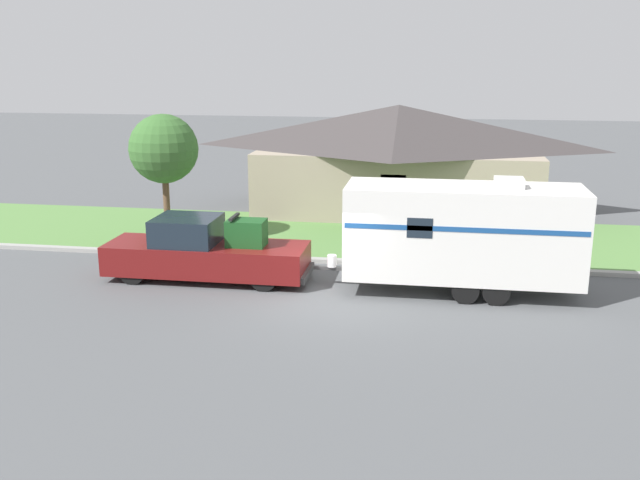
{
  "coord_description": "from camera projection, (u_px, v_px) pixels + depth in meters",
  "views": [
    {
      "loc": [
        2.82,
        -18.82,
        6.75
      ],
      "look_at": [
        -0.44,
        1.39,
        1.4
      ],
      "focal_mm": 40.0,
      "sensor_mm": 36.0,
      "label": 1
    }
  ],
  "objects": [
    {
      "name": "house_across_street",
      "position": [
        398.0,
        157.0,
        31.16
      ],
      "size": [
        12.88,
        6.56,
        4.64
      ],
      "color": "gray",
      "rests_on": "ground_plane"
    },
    {
      "name": "travel_trailer",
      "position": [
        463.0,
        232.0,
        20.42
      ],
      "size": [
        7.67,
        2.24,
        3.42
      ],
      "color": "black",
      "rests_on": "ground_plane"
    },
    {
      "name": "curb_strip",
      "position": [
        344.0,
        261.0,
        23.68
      ],
      "size": [
        80.0,
        0.3,
        0.14
      ],
      "color": "#999993",
      "rests_on": "ground_plane"
    },
    {
      "name": "mailbox",
      "position": [
        395.0,
        232.0,
        23.84
      ],
      "size": [
        0.48,
        0.2,
        1.28
      ],
      "color": "brown",
      "rests_on": "ground_plane"
    },
    {
      "name": "ground_plane",
      "position": [
        328.0,
        301.0,
        20.11
      ],
      "size": [
        120.0,
        120.0,
        0.0
      ],
      "primitive_type": "plane",
      "color": "#515456"
    },
    {
      "name": "pickup_truck",
      "position": [
        206.0,
        252.0,
        21.84
      ],
      "size": [
        6.29,
        1.94,
        2.05
      ],
      "color": "black",
      "rests_on": "ground_plane"
    },
    {
      "name": "lawn_strip",
      "position": [
        356.0,
        236.0,
        27.18
      ],
      "size": [
        80.0,
        7.0,
        0.03
      ],
      "color": "#568442",
      "rests_on": "ground_plane"
    },
    {
      "name": "tree_in_yard",
      "position": [
        164.0,
        149.0,
        25.64
      ],
      "size": [
        2.5,
        2.5,
        4.7
      ],
      "color": "brown",
      "rests_on": "ground_plane"
    }
  ]
}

